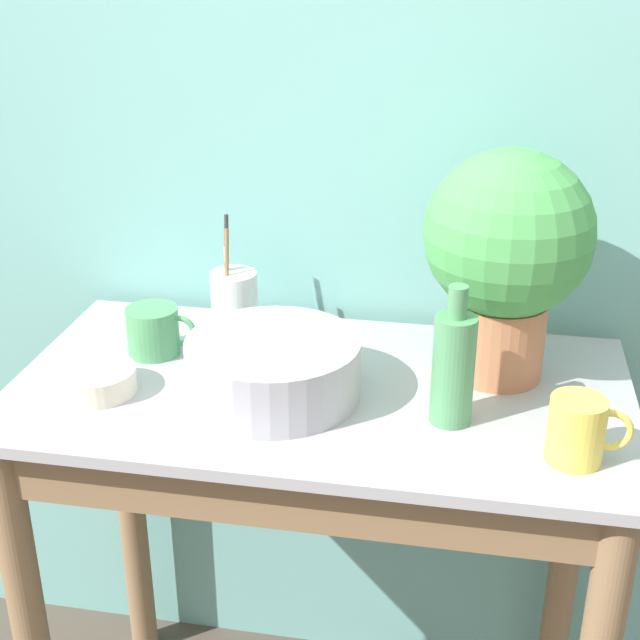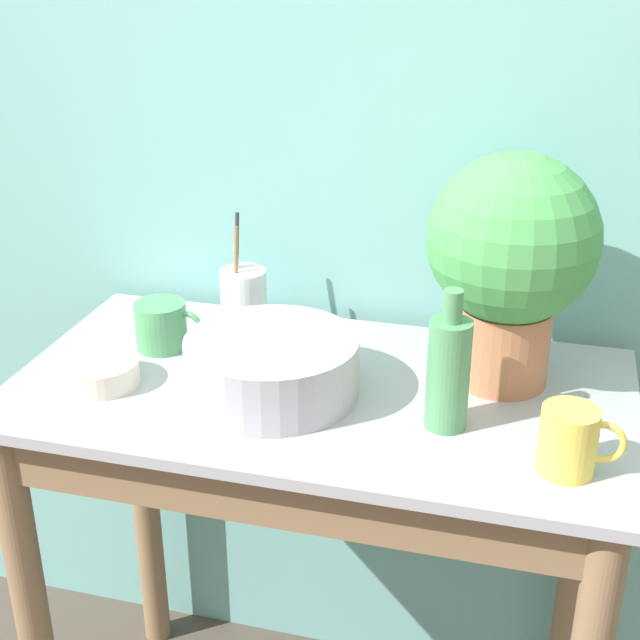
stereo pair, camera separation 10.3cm
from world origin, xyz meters
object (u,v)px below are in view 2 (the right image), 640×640
Objects in this scene: bowl_wash_large at (272,367)px; mug_green at (162,325)px; mug_yellow at (570,441)px; utensil_cup at (244,300)px; bottle_tall at (448,371)px; bowl_small_cream at (100,372)px; potted_plant at (512,253)px.

bowl_wash_large is 2.24× the size of mug_green.
mug_yellow is 0.53× the size of utensil_cup.
bottle_tall reaches higher than bowl_small_cream.
potted_plant is at bearing -8.55° from utensil_cup.
utensil_cup reaches higher than bowl_wash_large.
bowl_wash_large reaches higher than bowl_small_cream.
bottle_tall reaches higher than mug_green.
utensil_cup is (-0.41, 0.24, -0.03)m from bottle_tall.
utensil_cup is (-0.12, 0.22, 0.01)m from bowl_wash_large.
potted_plant is at bearing 67.75° from bottle_tall.
bottle_tall is 0.55m from mug_green.
bowl_wash_large is at bearing 167.17° from mug_yellow.
bottle_tall is 0.20m from mug_yellow.
mug_green is 0.16m from bowl_small_cream.
utensil_cup is at bearing 151.49° from mug_yellow.
bowl_wash_large is at bearing 174.47° from bottle_tall.
utensil_cup is (0.12, 0.10, 0.02)m from mug_green.
bottle_tall is (-0.07, -0.17, -0.13)m from potted_plant.
potted_plant is 0.33m from mug_yellow.
bottle_tall is 1.00× the size of utensil_cup.
bowl_small_cream is at bearing -171.79° from bowl_wash_large.
bottle_tall is 0.58m from bowl_small_cream.
utensil_cup is at bearing 171.45° from potted_plant.
potted_plant is 0.23m from bottle_tall.
bowl_wash_large is 0.48m from mug_yellow.
potted_plant is 1.73× the size of bottle_tall.
bowl_small_cream is (-0.58, -0.01, -0.07)m from bottle_tall.
utensil_cup is at bearing 40.86° from mug_green.
bowl_wash_large is 0.25m from utensil_cup.
utensil_cup is at bearing 57.49° from bowl_small_cream.
potted_plant reaches higher than bowl_small_cream.
potted_plant is 0.42m from bowl_wash_large.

